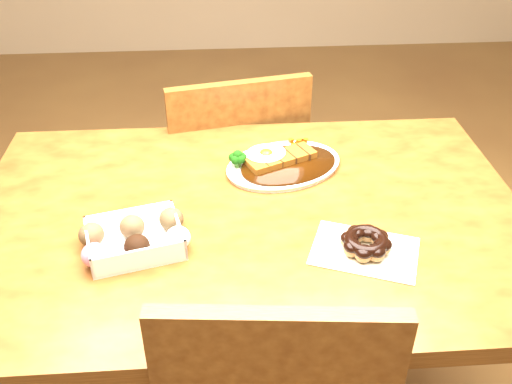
{
  "coord_description": "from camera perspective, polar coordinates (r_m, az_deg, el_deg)",
  "views": [
    {
      "loc": [
        -0.06,
        -0.99,
        1.48
      ],
      "look_at": [
        0.01,
        -0.01,
        0.81
      ],
      "focal_mm": 40.0,
      "sensor_mm": 36.0,
      "label": 1
    }
  ],
  "objects": [
    {
      "name": "table",
      "position": [
        1.29,
        -0.63,
        -5.5
      ],
      "size": [
        1.2,
        0.8,
        0.75
      ],
      "color": "#512810",
      "rests_on": "ground"
    },
    {
      "name": "chair_far",
      "position": [
        1.82,
        -2.4,
        1.13
      ],
      "size": [
        0.49,
        0.49,
        0.87
      ],
      "rotation": [
        0.0,
        0.0,
        3.34
      ],
      "color": "#512810",
      "rests_on": "ground"
    },
    {
      "name": "katsu_curry_plate",
      "position": [
        1.37,
        2.54,
        2.95
      ],
      "size": [
        0.33,
        0.29,
        0.06
      ],
      "rotation": [
        0.0,
        0.0,
        0.37
      ],
      "color": "white",
      "rests_on": "table"
    },
    {
      "name": "donut_box",
      "position": [
        1.15,
        -12.04,
        -4.46
      ],
      "size": [
        0.22,
        0.18,
        0.05
      ],
      "rotation": [
        0.0,
        0.0,
        0.25
      ],
      "color": "white",
      "rests_on": "table"
    },
    {
      "name": "pon_de_ring",
      "position": [
        1.13,
        10.92,
        -5.09
      ],
      "size": [
        0.24,
        0.21,
        0.04
      ],
      "rotation": [
        0.0,
        0.0,
        -0.37
      ],
      "color": "silver",
      "rests_on": "table"
    }
  ]
}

